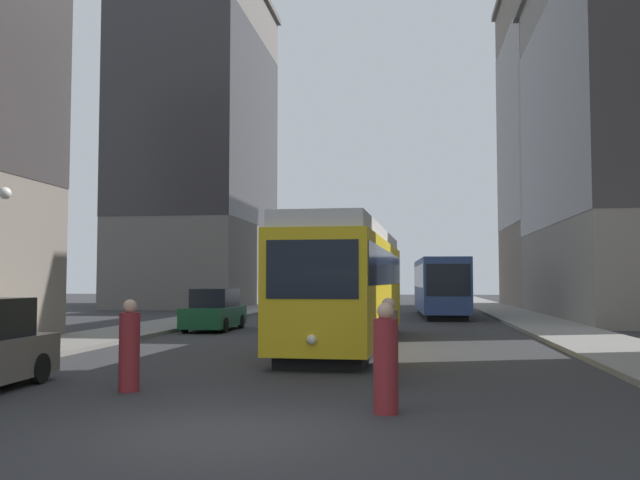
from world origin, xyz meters
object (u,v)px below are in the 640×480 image
at_px(parked_car_left_mid, 215,311).
at_px(pedestrian_crossing_near, 129,348).
at_px(streetcar, 350,283).
at_px(pedestrian_crossing_far, 386,362).
at_px(pedestrian_on_sidewalk, 388,344).
at_px(transit_bus, 440,284).

bearing_deg(parked_car_left_mid, pedestrian_crossing_near, -79.68).
bearing_deg(streetcar, parked_car_left_mid, 137.54).
xyz_separation_m(streetcar, pedestrian_crossing_far, (1.65, -11.78, -1.26)).
bearing_deg(streetcar, pedestrian_on_sidewalk, -77.59).
xyz_separation_m(streetcar, pedestrian_crossing_near, (-3.44, -10.16, -1.26)).
bearing_deg(pedestrian_crossing_far, transit_bus, -141.17).
distance_m(streetcar, transit_bus, 20.03).
relative_size(streetcar, parked_car_left_mid, 3.18).
height_order(transit_bus, parked_car_left_mid, transit_bus).
bearing_deg(pedestrian_crossing_near, transit_bus, 97.90).
bearing_deg(pedestrian_crossing_far, pedestrian_crossing_near, -65.07).
relative_size(pedestrian_crossing_near, pedestrian_on_sidewalk, 0.99).
distance_m(streetcar, pedestrian_crossing_near, 10.80).
height_order(transit_bus, pedestrian_crossing_far, transit_bus).
relative_size(transit_bus, pedestrian_crossing_near, 6.61).
height_order(streetcar, pedestrian_on_sidewalk, streetcar).
distance_m(pedestrian_crossing_far, pedestrian_on_sidewalk, 3.16).
relative_size(streetcar, transit_bus, 1.22).
height_order(transit_bus, pedestrian_on_sidewalk, transit_bus).
bearing_deg(pedestrian_crossing_far, parked_car_left_mid, -113.16).
height_order(parked_car_left_mid, pedestrian_on_sidewalk, parked_car_left_mid).
xyz_separation_m(transit_bus, pedestrian_crossing_near, (-7.17, -29.84, -1.11)).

